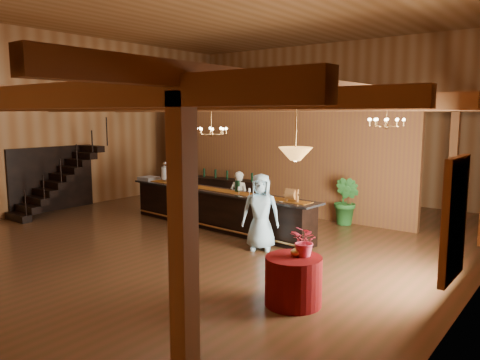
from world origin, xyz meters
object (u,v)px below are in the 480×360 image
Objects in this scene: beverage_dispenser at (166,172)px; chandelier_right at (386,122)px; round_table at (293,281)px; chandelier_left at (211,131)px; bartender at (239,198)px; pendant_lamp at (296,154)px; floor_plant at (347,201)px; raffle_drum at (292,194)px; tasting_bar at (217,209)px; backbar_shelf at (216,192)px; guest at (261,212)px; staff_second at (186,186)px.

beverage_dispenser is 0.75× the size of chandelier_right.
chandelier_left reaches higher than round_table.
round_table is 0.61× the size of bartender.
pendant_lamp is 5.99m from floor_plant.
chandelier_left reaches higher than raffle_drum.
beverage_dispenser is 5.23m from floor_plant.
tasting_bar is at bearing 143.62° from round_table.
chandelier_right is (4.14, 1.16, 0.25)m from chandelier_left.
beverage_dispenser is 2.19m from backbar_shelf.
round_table is 1.00× the size of pendant_lamp.
tasting_bar is 4.79m from chandelier_right.
guest is at bearing -15.14° from beverage_dispenser.
round_table is (6.34, -3.32, -0.92)m from beverage_dispenser.
chandelier_left and chandelier_right have the same top height.
chandelier_left is 4.30m from chandelier_right.
chandelier_right reaches higher than raffle_drum.
backbar_shelf is 5.08m from guest.
round_table is at bearing -31.67° from tasting_bar.
floor_plant is (-1.50, 1.36, -2.16)m from chandelier_right.
staff_second reaches higher than guest.
guest is at bearing -136.22° from chandelier_right.
guest is (2.11, -0.79, -1.72)m from chandelier_left.
raffle_drum is 5.08m from backbar_shelf.
pendant_lamp is (4.20, -3.10, 1.88)m from tasting_bar.
chandelier_right is at bearing 91.82° from pendant_lamp.
chandelier_left is 0.89× the size of pendant_lamp.
tasting_bar is 2.06m from chandelier_left.
chandelier_left is 0.47× the size of guest.
staff_second reaches higher than round_table.
chandelier_right is at bearing 15.65° from chandelier_left.
guest reaches higher than round_table.
chandelier_left and pendant_lamp have the same top height.
chandelier_left is at bearing -57.45° from backbar_shelf.
chandelier_right is at bearing 172.64° from staff_second.
chandelier_left is (2.07, -0.34, 1.26)m from beverage_dispenser.
raffle_drum is 0.20× the size of guest.
bartender is 2.91m from floor_plant.
bartender is 2.35m from guest.
round_table is at bearing -73.51° from floor_plant.
pendant_lamp is at bearing -46.97° from backbar_shelf.
staff_second reaches higher than raffle_drum.
staff_second is (-5.78, -0.42, -1.93)m from chandelier_right.
chandelier_left is at bearing 176.97° from raffle_drum.
raffle_drum reaches higher than backbar_shelf.
beverage_dispenser is at bearing -1.59° from bartender.
beverage_dispenser is at bearing 136.66° from guest.
tasting_bar is 1.86× the size of backbar_shelf.
pendant_lamp is 0.53× the size of guest.
beverage_dispenser reaches higher than round_table.
staff_second is at bearing 129.59° from guest.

